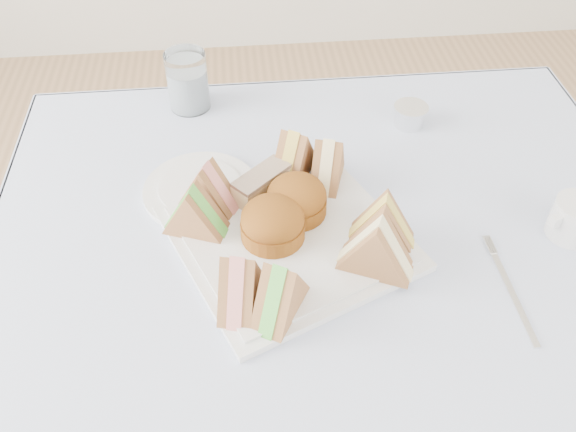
{
  "coord_description": "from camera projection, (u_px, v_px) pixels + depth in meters",
  "views": [
    {
      "loc": [
        -0.12,
        -0.53,
        1.4
      ],
      "look_at": [
        -0.06,
        0.08,
        0.8
      ],
      "focal_mm": 38.0,
      "sensor_mm": 36.0,
      "label": 1
    }
  ],
  "objects": [
    {
      "name": "table",
      "position": [
        327.0,
        412.0,
        1.11
      ],
      "size": [
        0.9,
        0.9,
        0.74
      ],
      "primitive_type": "cube",
      "color": "brown",
      "rests_on": "floor"
    },
    {
      "name": "tablecloth",
      "position": [
        339.0,
        282.0,
        0.84
      ],
      "size": [
        1.02,
        1.02,
        0.01
      ],
      "primitive_type": "cube",
      "color": "silver",
      "rests_on": "table"
    },
    {
      "name": "serving_plate",
      "position": [
        288.0,
        237.0,
        0.89
      ],
      "size": [
        0.4,
        0.4,
        0.01
      ],
      "primitive_type": "cube",
      "rotation": [
        0.0,
        0.0,
        0.41
      ],
      "color": "silver",
      "rests_on": "tablecloth"
    },
    {
      "name": "sandwich_fl_a",
      "position": [
        239.0,
        279.0,
        0.77
      ],
      "size": [
        0.07,
        0.1,
        0.09
      ],
      "primitive_type": null,
      "rotation": [
        0.0,
        0.0,
        1.33
      ],
      "color": "#9F7347",
      "rests_on": "serving_plate"
    },
    {
      "name": "sandwich_fl_b",
      "position": [
        280.0,
        289.0,
        0.76
      ],
      "size": [
        0.09,
        0.11,
        0.09
      ],
      "primitive_type": null,
      "rotation": [
        0.0,
        0.0,
        1.05
      ],
      "color": "#9F7347",
      "rests_on": "serving_plate"
    },
    {
      "name": "sandwich_fr_a",
      "position": [
        384.0,
        219.0,
        0.85
      ],
      "size": [
        0.1,
        0.07,
        0.08
      ],
      "primitive_type": null,
      "rotation": [
        0.0,
        0.0,
        -0.3
      ],
      "color": "#9F7347",
      "rests_on": "serving_plate"
    },
    {
      "name": "sandwich_fr_b",
      "position": [
        377.0,
        244.0,
        0.81
      ],
      "size": [
        0.11,
        0.09,
        0.09
      ],
      "primitive_type": null,
      "rotation": [
        0.0,
        0.0,
        -0.43
      ],
      "color": "#9F7347",
      "rests_on": "serving_plate"
    },
    {
      "name": "sandwich_bl_a",
      "position": [
        194.0,
        209.0,
        0.87
      ],
      "size": [
        0.1,
        0.07,
        0.08
      ],
      "primitive_type": null,
      "rotation": [
        0.0,
        0.0,
        2.77
      ],
      "color": "#9F7347",
      "rests_on": "serving_plate"
    },
    {
      "name": "sandwich_bl_b",
      "position": [
        208.0,
        185.0,
        0.9
      ],
      "size": [
        0.1,
        0.08,
        0.08
      ],
      "primitive_type": null,
      "rotation": [
        0.0,
        0.0,
        2.63
      ],
      "color": "#9F7347",
      "rests_on": "serving_plate"
    },
    {
      "name": "sandwich_br_a",
      "position": [
        328.0,
        161.0,
        0.94
      ],
      "size": [
        0.07,
        0.1,
        0.08
      ],
      "primitive_type": null,
      "rotation": [
        0.0,
        0.0,
        -1.88
      ],
      "color": "#9F7347",
      "rests_on": "serving_plate"
    },
    {
      "name": "sandwich_br_b",
      "position": [
        294.0,
        154.0,
        0.95
      ],
      "size": [
        0.09,
        0.11,
        0.09
      ],
      "primitive_type": null,
      "rotation": [
        0.0,
        0.0,
        -2.12
      ],
      "color": "#9F7347",
      "rests_on": "serving_plate"
    },
    {
      "name": "scone_left",
      "position": [
        273.0,
        222.0,
        0.86
      ],
      "size": [
        0.13,
        0.13,
        0.06
      ],
      "primitive_type": "cylinder",
      "rotation": [
        0.0,
        0.0,
        0.48
      ],
      "color": "brown",
      "rests_on": "serving_plate"
    },
    {
      "name": "scone_right",
      "position": [
        297.0,
        199.0,
        0.9
      ],
      "size": [
        0.13,
        0.13,
        0.06
      ],
      "primitive_type": "cylinder",
      "rotation": [
        0.0,
        0.0,
        0.83
      ],
      "color": "brown",
      "rests_on": "serving_plate"
    },
    {
      "name": "pastry_slice",
      "position": [
        262.0,
        185.0,
        0.93
      ],
      "size": [
        0.1,
        0.09,
        0.04
      ],
      "primitive_type": "cube",
      "rotation": [
        0.0,
        0.0,
        0.73
      ],
      "color": "beige",
      "rests_on": "serving_plate"
    },
    {
      "name": "side_plate",
      "position": [
        201.0,
        190.0,
        0.97
      ],
      "size": [
        0.19,
        0.19,
        0.01
      ],
      "primitive_type": "cylinder",
      "rotation": [
        0.0,
        0.0,
        -0.06
      ],
      "color": "silver",
      "rests_on": "tablecloth"
    },
    {
      "name": "water_glass",
      "position": [
        188.0,
        81.0,
        1.1
      ],
      "size": [
        0.08,
        0.08,
        0.11
      ],
      "primitive_type": "cylinder",
      "rotation": [
        0.0,
        0.0,
        0.06
      ],
      "color": "white",
      "rests_on": "tablecloth"
    },
    {
      "name": "tea_strainer",
      "position": [
        410.0,
        116.0,
        1.09
      ],
      "size": [
        0.07,
        0.07,
        0.03
      ],
      "primitive_type": "cylinder",
      "rotation": [
        0.0,
        0.0,
        -0.07
      ],
      "color": "silver",
      "rests_on": "tablecloth"
    },
    {
      "name": "fork",
      "position": [
        514.0,
        298.0,
        0.82
      ],
      "size": [
        0.01,
        0.16,
        0.0
      ],
      "primitive_type": "cube",
      "rotation": [
        0.0,
        0.0,
        0.01
      ],
      "color": "silver",
      "rests_on": "tablecloth"
    },
    {
      "name": "creamer_jug",
      "position": [
        574.0,
        219.0,
        0.89
      ],
      "size": [
        0.09,
        0.09,
        0.06
      ],
      "primitive_type": "cylinder",
      "rotation": [
        0.0,
        0.0,
        0.32
      ],
      "color": "silver",
      "rests_on": "tablecloth"
    }
  ]
}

